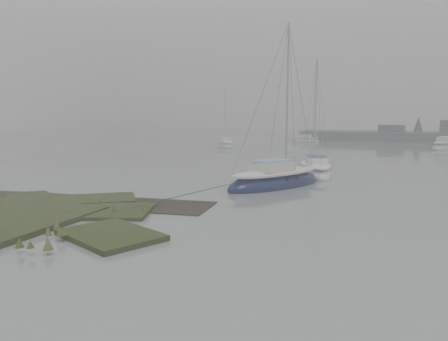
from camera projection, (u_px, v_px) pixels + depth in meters
ground at (286, 157)px, 43.67m from camera, size 160.00×160.00×0.00m
sailboat_main at (275, 181)px, 25.76m from camera, size 5.62×7.53×10.27m
sailboat_white at (315, 171)px, 30.71m from camera, size 3.69×6.54×8.77m
sailboat_far_a at (226, 145)px, 56.53m from camera, size 4.37×5.91×8.05m
sailboat_far_b at (446, 146)px, 53.39m from camera, size 4.82×7.18×9.67m
sailboat_far_c at (304, 140)px, 67.59m from camera, size 5.24×2.99×7.03m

